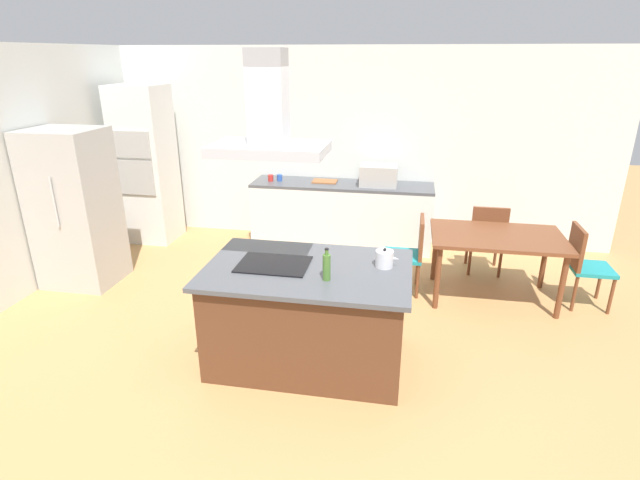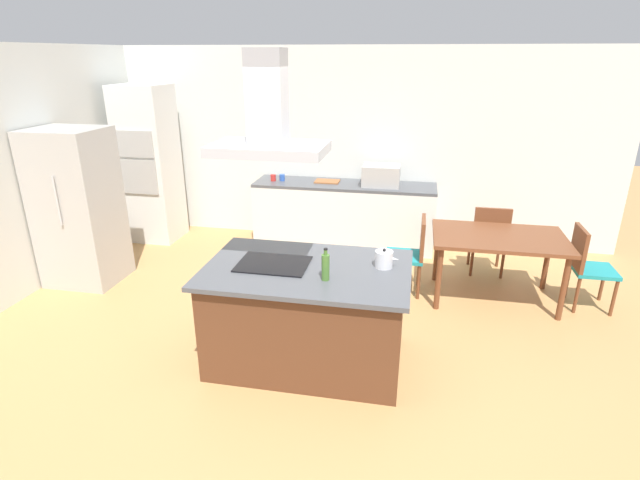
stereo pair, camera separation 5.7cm
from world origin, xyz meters
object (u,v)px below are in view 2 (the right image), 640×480
(countertop_microwave, at_px, (381,175))
(cooktop, at_px, (273,264))
(chair_at_left_end, at_px, (412,250))
(chair_facing_back_wall, at_px, (489,236))
(dining_table, at_px, (499,243))
(cutting_board, at_px, (327,181))
(olive_oil_bottle, at_px, (326,267))
(refrigerator, at_px, (78,208))
(coffee_mug_blue, at_px, (282,178))
(tea_kettle, at_px, (384,259))
(wall_oven_stack, at_px, (149,165))
(coffee_mug_red, at_px, (273,178))
(chair_at_right_end, at_px, (587,263))
(range_hood, at_px, (268,121))

(countertop_microwave, bearing_deg, cooktop, -103.46)
(chair_at_left_end, distance_m, chair_facing_back_wall, 1.13)
(dining_table, bearing_deg, cutting_board, 147.17)
(olive_oil_bottle, height_order, refrigerator, refrigerator)
(coffee_mug_blue, distance_m, refrigerator, 2.65)
(tea_kettle, bearing_deg, olive_oil_bottle, -142.08)
(wall_oven_stack, bearing_deg, coffee_mug_blue, 7.08)
(countertop_microwave, xyz_separation_m, coffee_mug_red, (-1.52, -0.04, -0.09))
(tea_kettle, xyz_separation_m, refrigerator, (-3.61, 0.99, -0.06))
(countertop_microwave, relative_size, chair_at_right_end, 0.56)
(cutting_board, bearing_deg, coffee_mug_blue, -175.69)
(tea_kettle, height_order, olive_oil_bottle, olive_oil_bottle)
(countertop_microwave, bearing_deg, range_hood, -103.46)
(olive_oil_bottle, bearing_deg, chair_at_right_end, 35.08)
(coffee_mug_blue, height_order, dining_table, coffee_mug_blue)
(cooktop, height_order, olive_oil_bottle, olive_oil_bottle)
(cutting_board, distance_m, dining_table, 2.56)
(wall_oven_stack, relative_size, chair_at_right_end, 2.47)
(olive_oil_bottle, xyz_separation_m, cutting_board, (-0.56, 3.14, -0.11))
(countertop_microwave, distance_m, coffee_mug_blue, 1.40)
(coffee_mug_blue, distance_m, range_hood, 3.18)
(coffee_mug_red, bearing_deg, olive_oil_bottle, -66.63)
(tea_kettle, height_order, refrigerator, refrigerator)
(countertop_microwave, height_order, coffee_mug_blue, countertop_microwave)
(cooktop, distance_m, tea_kettle, 0.94)
(tea_kettle, bearing_deg, range_hood, -171.98)
(coffee_mug_blue, relative_size, chair_facing_back_wall, 0.10)
(tea_kettle, distance_m, cutting_board, 2.97)
(coffee_mug_red, relative_size, dining_table, 0.06)
(cutting_board, xyz_separation_m, dining_table, (2.14, -1.38, -0.24))
(coffee_mug_red, xyz_separation_m, chair_facing_back_wall, (2.91, -0.63, -0.44))
(dining_table, bearing_deg, range_hood, -143.35)
(countertop_microwave, relative_size, chair_at_left_end, 0.56)
(cutting_board, distance_m, refrigerator, 3.18)
(chair_at_right_end, bearing_deg, countertop_microwave, 149.95)
(refrigerator, bearing_deg, chair_at_right_end, 4.26)
(chair_at_left_end, bearing_deg, tea_kettle, -99.35)
(cooktop, xyz_separation_m, chair_at_left_end, (1.16, 1.55, -0.40))
(tea_kettle, distance_m, olive_oil_bottle, 0.56)
(refrigerator, bearing_deg, cutting_board, 34.61)
(chair_at_left_end, bearing_deg, wall_oven_stack, 163.72)
(countertop_microwave, bearing_deg, refrigerator, -152.48)
(chair_at_right_end, bearing_deg, coffee_mug_blue, 160.16)
(coffee_mug_blue, bearing_deg, chair_at_right_end, -19.84)
(dining_table, xyz_separation_m, chair_facing_back_wall, (-0.00, 0.67, -0.16))
(wall_oven_stack, bearing_deg, cutting_board, 6.38)
(countertop_microwave, bearing_deg, chair_facing_back_wall, -25.67)
(coffee_mug_red, distance_m, cutting_board, 0.77)
(countertop_microwave, relative_size, coffee_mug_red, 5.56)
(countertop_microwave, xyz_separation_m, cutting_board, (-0.75, 0.05, -0.13))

